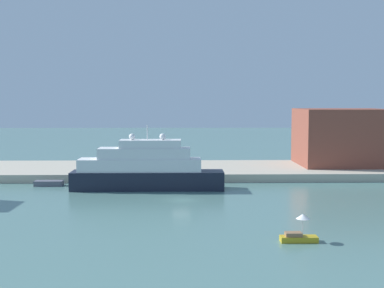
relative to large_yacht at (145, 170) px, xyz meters
The scene contains 9 objects.
ground 11.64m from the large_yacht, 57.09° to the right, with size 400.00×400.00×0.00m, color slate.
quay_dock 18.90m from the large_yacht, 71.13° to the left, with size 110.00×22.13×1.52m, color #B7AD99.
large_yacht is the anchor object (origin of this frame).
small_motorboat 37.53m from the large_yacht, 60.25° to the right, with size 3.93×1.48×3.01m.
work_barge 17.92m from the large_yacht, 167.00° to the left, with size 4.90×1.98×0.91m, color #595966.
harbor_building 44.53m from the large_yacht, 27.49° to the left, with size 17.53×15.49×11.65m, color brown.
parked_car 16.47m from the large_yacht, 133.58° to the left, with size 3.88×1.63×1.48m.
person_figure 10.03m from the large_yacht, 123.06° to the left, with size 0.36×0.36×1.60m.
mooring_bollard 9.88m from the large_yacht, 53.33° to the left, with size 0.48×0.48×0.84m, color black.
Camera 1 is at (0.14, -76.65, 15.11)m, focal length 48.24 mm.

